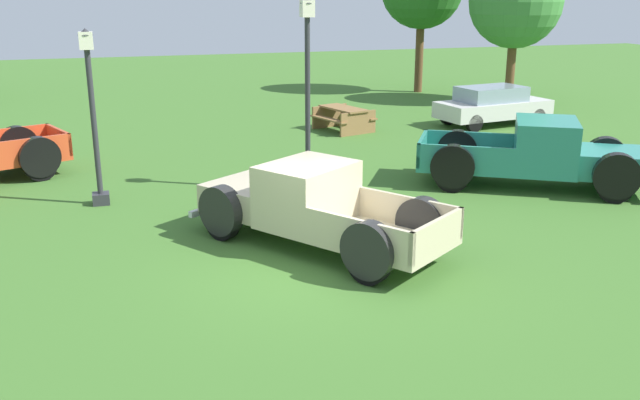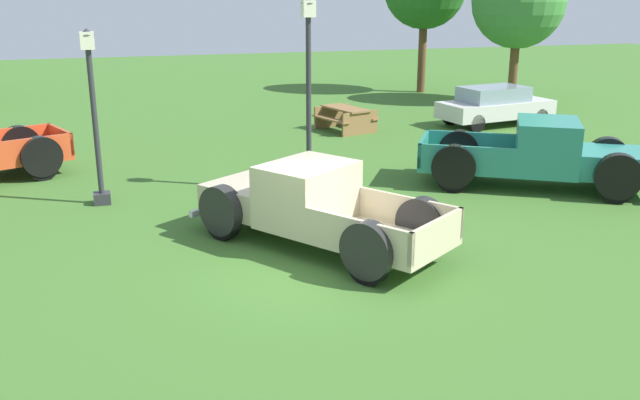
# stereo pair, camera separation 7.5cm
# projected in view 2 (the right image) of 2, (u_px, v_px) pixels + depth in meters

# --- Properties ---
(ground_plane) EXTENTS (80.00, 80.00, 0.00)m
(ground_plane) POSITION_uv_depth(u_px,v_px,m) (315.00, 264.00, 12.07)
(ground_plane) COLOR #3D6B28
(pickup_truck_foreground) EXTENTS (4.30, 5.12, 1.53)m
(pickup_truck_foreground) POSITION_uv_depth(u_px,v_px,m) (305.00, 205.00, 12.91)
(pickup_truck_foreground) COLOR #C6B793
(pickup_truck_foreground) RESTS_ON ground_plane
(pickup_truck_behind_right) EXTENTS (5.53, 4.35, 1.63)m
(pickup_truck_behind_right) POSITION_uv_depth(u_px,v_px,m) (549.00, 156.00, 16.45)
(pickup_truck_behind_right) COLOR #2D8475
(pickup_truck_behind_right) RESTS_ON ground_plane
(sedan_distant_b) EXTENTS (4.21, 2.25, 1.34)m
(sedan_distant_b) POSITION_uv_depth(u_px,v_px,m) (495.00, 105.00, 24.08)
(sedan_distant_b) COLOR silver
(sedan_distant_b) RESTS_ON ground_plane
(lamp_post_near) EXTENTS (0.36, 0.36, 3.79)m
(lamp_post_near) POSITION_uv_depth(u_px,v_px,m) (94.00, 115.00, 14.89)
(lamp_post_near) COLOR #2D2D33
(lamp_post_near) RESTS_ON ground_plane
(lamp_post_far) EXTENTS (0.36, 0.36, 4.40)m
(lamp_post_far) POSITION_uv_depth(u_px,v_px,m) (309.00, 93.00, 15.78)
(lamp_post_far) COLOR #2D2D33
(lamp_post_far) RESTS_ON ground_plane
(picnic_table) EXTENTS (1.95, 2.16, 0.78)m
(picnic_table) POSITION_uv_depth(u_px,v_px,m) (345.00, 116.00, 23.19)
(picnic_table) COLOR olive
(picnic_table) RESTS_ON ground_plane
(oak_tree_west) EXTENTS (3.73, 3.73, 5.92)m
(oak_tree_west) POSITION_uv_depth(u_px,v_px,m) (519.00, 2.00, 27.87)
(oak_tree_west) COLOR brown
(oak_tree_west) RESTS_ON ground_plane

